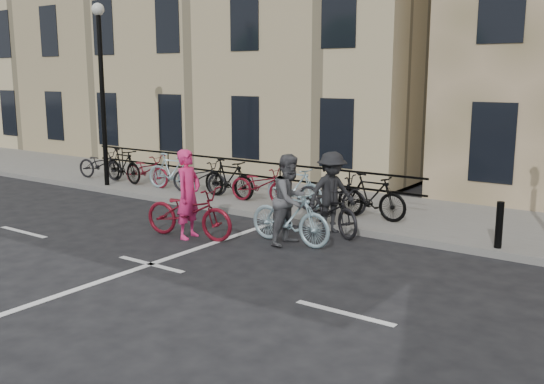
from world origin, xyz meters
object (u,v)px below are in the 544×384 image
Objects in this scene: lamp_post at (101,72)px; cyclist_grey at (290,208)px; cyclist_pink at (189,208)px; cyclist_dark at (331,201)px.

lamp_post is 2.73× the size of cyclist_grey.
cyclist_pink is 3.08m from cyclist_dark.
cyclist_pink is at bearing 114.09° from cyclist_grey.
cyclist_dark is at bearing -8.02° from cyclist_grey.
cyclist_dark is at bearing -3.56° from lamp_post.
lamp_post reaches higher than cyclist_grey.
cyclist_pink is 1.05× the size of cyclist_dark.
lamp_post is 8.46m from cyclist_grey.
lamp_post is at bearing 57.38° from cyclist_pink.
cyclist_pink is at bearing 160.69° from cyclist_dark.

